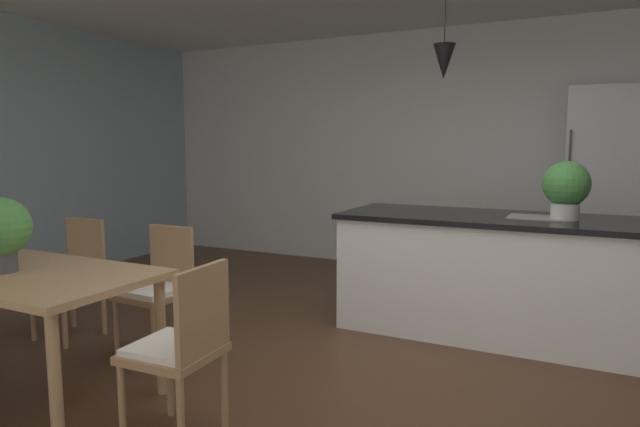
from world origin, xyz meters
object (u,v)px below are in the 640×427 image
chair_far_right (159,286)px  refrigerator (606,193)px  dining_table (4,279)px  chair_kitchen_end (182,346)px  potted_plant_on_table (0,230)px  chair_far_left (73,273)px  kitchen_island (499,274)px  potted_plant_on_island (566,187)px

chair_far_right → refrigerator: (2.70, 3.02, 0.50)m
dining_table → chair_kitchen_end: bearing=0.1°
refrigerator → potted_plant_on_table: size_ratio=4.68×
chair_far_left → chair_far_right: same height
dining_table → chair_kitchen_end: 1.32m
dining_table → kitchen_island: bearing=43.0°
kitchen_island → chair_kitchen_end: bearing=-116.3°
potted_plant_on_table → kitchen_island: bearing=45.2°
chair_far_left → potted_plant_on_table: bearing=-58.8°
chair_far_left → kitchen_island: (2.83, 1.45, -0.01)m
chair_far_left → chair_kitchen_end: 1.90m
chair_far_right → chair_kitchen_end: same height
chair_far_right → chair_far_left: bearing=180.0°
chair_kitchen_end → potted_plant_on_table: bearing=-176.5°
chair_far_left → chair_kitchen_end: size_ratio=1.00×
potted_plant_on_table → chair_far_right: bearing=69.9°
chair_far_right → chair_kitchen_end: bearing=-41.9°
dining_table → chair_kitchen_end: size_ratio=2.14×
chair_far_left → chair_kitchen_end: (1.72, -0.79, 0.00)m
potted_plant_on_island → kitchen_island: bearing=180.0°
potted_plant_on_island → chair_far_left: bearing=-156.0°
chair_far_left → refrigerator: bearing=40.5°
potted_plant_on_island → potted_plant_on_table: (-2.73, -2.32, -0.17)m
kitchen_island → potted_plant_on_island: (0.43, 0.00, 0.67)m
chair_far_right → refrigerator: size_ratio=0.45×
chair_far_left → potted_plant_on_island: potted_plant_on_island is taller
chair_far_right → potted_plant_on_island: 2.90m
chair_far_left → potted_plant_on_island: size_ratio=2.11×
dining_table → potted_plant_on_table: (0.10, -0.07, 0.31)m
potted_plant_on_island → chair_far_right: bearing=-149.0°
chair_kitchen_end → potted_plant_on_table: 1.29m
dining_table → potted_plant_on_island: size_ratio=4.53×
chair_far_left → chair_far_right: 0.84m
kitchen_island → refrigerator: bearing=65.6°
chair_far_left → refrigerator: (3.54, 3.02, 0.50)m
chair_far_right → potted_plant_on_island: potted_plant_on_island is taller
chair_far_left → kitchen_island: size_ratio=0.37×
chair_kitchen_end → refrigerator: (1.82, 3.81, 0.50)m
chair_far_right → refrigerator: 4.08m
kitchen_island → refrigerator: 1.80m
potted_plant_on_table → dining_table: bearing=145.5°
kitchen_island → potted_plant_on_table: size_ratio=5.62×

